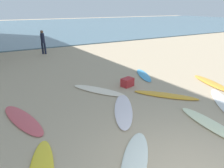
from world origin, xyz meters
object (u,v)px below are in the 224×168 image
at_px(surfboard_6, 123,110).
at_px(surfboard_4, 223,102).
at_px(surfboard_0, 165,95).
at_px(surfboard_8, 211,83).
at_px(surfboard_1, 98,90).
at_px(beach_cooler, 127,82).
at_px(surfboard_9, 210,124).
at_px(surfboard_2, 144,75).
at_px(surfboard_7, 135,159).
at_px(surfboard_5, 23,119).
at_px(beachgoer_near, 43,41).

bearing_deg(surfboard_6, surfboard_4, -170.18).
height_order(surfboard_0, surfboard_8, surfboard_8).
distance_m(surfboard_0, surfboard_1, 2.71).
bearing_deg(beach_cooler, surfboard_9, -82.43).
distance_m(surfboard_8, surfboard_9, 3.71).
bearing_deg(surfboard_6, surfboard_1, -58.69).
distance_m(surfboard_2, beach_cooler, 1.69).
bearing_deg(surfboard_4, surfboard_0, 173.17).
distance_m(surfboard_7, surfboard_9, 2.78).
bearing_deg(surfboard_1, surfboard_5, -16.79).
bearing_deg(beachgoer_near, surfboard_6, -47.48).
height_order(surfboard_1, surfboard_7, surfboard_7).
bearing_deg(surfboard_6, beachgoer_near, -56.42).
relative_size(surfboard_4, surfboard_8, 1.13).
relative_size(surfboard_8, beach_cooler, 4.23).
distance_m(surfboard_0, surfboard_7, 3.83).
relative_size(surfboard_0, surfboard_7, 1.20).
distance_m(surfboard_8, beachgoer_near, 11.35).
bearing_deg(surfboard_7, surfboard_1, -60.98).
relative_size(surfboard_4, surfboard_6, 1.02).
bearing_deg(surfboard_6, surfboard_5, 12.49).
xyz_separation_m(surfboard_2, surfboard_6, (-2.79, -2.58, 0.00)).
height_order(beachgoer_near, beach_cooler, beachgoer_near).
relative_size(surfboard_0, beachgoer_near, 1.45).
bearing_deg(surfboard_9, beachgoer_near, -74.98).
bearing_deg(surfboard_6, beach_cooler, -96.23).
bearing_deg(surfboard_1, surfboard_7, 42.65).
distance_m(surfboard_6, surfboard_8, 4.80).
bearing_deg(surfboard_2, surfboard_8, -28.70).
relative_size(surfboard_2, surfboard_6, 0.81).
bearing_deg(beachgoer_near, surfboard_1, -46.96).
height_order(surfboard_1, surfboard_9, surfboard_9).
bearing_deg(surfboard_2, surfboard_4, -58.87).
height_order(surfboard_2, surfboard_5, surfboard_2).
xyz_separation_m(surfboard_1, beachgoer_near, (-0.63, 8.21, 0.92)).
distance_m(surfboard_1, surfboard_9, 4.30).
bearing_deg(surfboard_5, surfboard_8, -22.79).
height_order(surfboard_7, beachgoer_near, beachgoer_near).
distance_m(surfboard_4, beach_cooler, 3.74).
xyz_separation_m(surfboard_5, beach_cooler, (4.35, 0.84, 0.15)).
bearing_deg(surfboard_1, surfboard_4, 103.84).
xyz_separation_m(surfboard_0, surfboard_1, (-2.12, 1.68, 0.00)).
relative_size(surfboard_8, beachgoer_near, 1.29).
bearing_deg(surfboard_8, surfboard_7, 35.44).
distance_m(surfboard_0, surfboard_8, 2.72).
height_order(surfboard_1, surfboard_8, surfboard_8).
xyz_separation_m(surfboard_9, beach_cooler, (-0.50, 3.77, 0.14)).
relative_size(surfboard_0, beach_cooler, 4.75).
xyz_separation_m(surfboard_2, surfboard_5, (-5.84, -1.63, -0.00)).
distance_m(surfboard_0, beach_cooler, 1.76).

